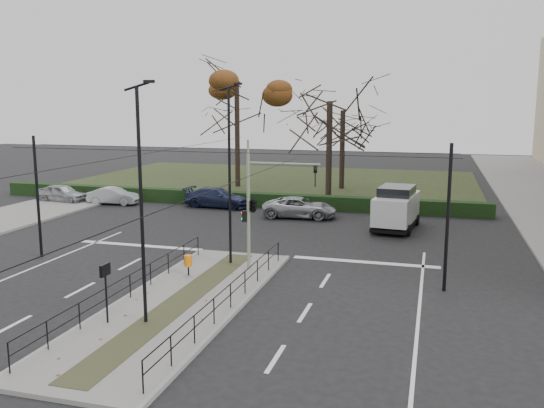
# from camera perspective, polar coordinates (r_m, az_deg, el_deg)

# --- Properties ---
(ground) EXTENTS (140.00, 140.00, 0.00)m
(ground) POSITION_cam_1_polar(r_m,az_deg,el_deg) (24.50, -6.56, -7.99)
(ground) COLOR black
(ground) RESTS_ON ground
(median_island) EXTENTS (4.40, 15.00, 0.14)m
(median_island) POSITION_cam_1_polar(r_m,az_deg,el_deg) (22.32, -9.04, -9.68)
(median_island) COLOR slate
(median_island) RESTS_ON ground
(park) EXTENTS (38.00, 26.00, 0.10)m
(park) POSITION_cam_1_polar(r_m,az_deg,el_deg) (56.08, 0.21, 2.28)
(park) COLOR #262E17
(park) RESTS_ON ground
(hedge) EXTENTS (38.00, 1.00, 1.00)m
(hedge) POSITION_cam_1_polar(r_m,az_deg,el_deg) (43.40, -4.57, 0.59)
(hedge) COLOR black
(hedge) RESTS_ON ground
(median_railing) EXTENTS (4.14, 13.24, 0.92)m
(median_railing) POSITION_cam_1_polar(r_m,az_deg,el_deg) (21.95, -9.22, -7.53)
(median_railing) COLOR black
(median_railing) RESTS_ON median_island
(catenary) EXTENTS (20.00, 34.00, 6.00)m
(catenary) POSITION_cam_1_polar(r_m,az_deg,el_deg) (25.16, -5.32, 0.52)
(catenary) COLOR black
(catenary) RESTS_ON ground
(traffic_light) EXTENTS (3.55, 2.00, 5.22)m
(traffic_light) POSITION_cam_1_polar(r_m,az_deg,el_deg) (25.44, -1.70, 0.10)
(traffic_light) COLOR gray
(traffic_light) RESTS_ON median_island
(litter_bin) EXTENTS (0.35, 0.35, 0.89)m
(litter_bin) POSITION_cam_1_polar(r_m,az_deg,el_deg) (25.31, -8.30, -5.61)
(litter_bin) COLOR black
(litter_bin) RESTS_ON median_island
(info_panel) EXTENTS (0.12, 0.54, 2.06)m
(info_panel) POSITION_cam_1_polar(r_m,az_deg,el_deg) (20.31, -16.20, -6.93)
(info_panel) COLOR black
(info_panel) RESTS_ON median_island
(streetlamp_median_near) EXTENTS (0.68, 0.14, 8.11)m
(streetlamp_median_near) POSITION_cam_1_polar(r_m,az_deg,el_deg) (19.44, -12.79, 0.06)
(streetlamp_median_near) COLOR black
(streetlamp_median_near) RESTS_ON median_island
(streetlamp_median_far) EXTENTS (0.69, 0.14, 8.28)m
(streetlamp_median_far) POSITION_cam_1_polar(r_m,az_deg,el_deg) (26.35, -4.19, 3.01)
(streetlamp_median_far) COLOR black
(streetlamp_median_far) RESTS_ON median_island
(parked_car_first) EXTENTS (4.26, 2.11, 1.39)m
(parked_car_first) POSITION_cam_1_polar(r_m,az_deg,el_deg) (47.12, -20.07, 1.00)
(parked_car_first) COLOR #9A9DA1
(parked_car_first) RESTS_ON ground
(parked_car_second) EXTENTS (3.98, 1.70, 1.27)m
(parked_car_second) POSITION_cam_1_polar(r_m,az_deg,el_deg) (45.01, -15.43, 0.78)
(parked_car_second) COLOR #9A9DA1
(parked_car_second) RESTS_ON ground
(parked_car_third) EXTENTS (5.05, 2.25, 1.44)m
(parked_car_third) POSITION_cam_1_polar(r_m,az_deg,el_deg) (42.37, -5.38, 0.65)
(parked_car_third) COLOR #1C2241
(parked_car_third) RESTS_ON ground
(parked_car_fourth) EXTENTS (5.04, 2.59, 1.36)m
(parked_car_fourth) POSITION_cam_1_polar(r_m,az_deg,el_deg) (38.40, 2.76, -0.34)
(parked_car_fourth) COLOR #9A9DA1
(parked_car_fourth) RESTS_ON ground
(white_van) EXTENTS (2.71, 5.22, 2.62)m
(white_van) POSITION_cam_1_polar(r_m,az_deg,el_deg) (35.53, 12.21, -0.28)
(white_van) COLOR silver
(white_van) RESTS_ON ground
(rust_tree) EXTENTS (8.45, 8.45, 12.04)m
(rust_tree) POSITION_cam_1_polar(r_m,az_deg,el_deg) (51.95, -3.51, 11.81)
(rust_tree) COLOR black
(rust_tree) RESTS_ON park
(bare_tree_center) EXTENTS (6.98, 6.98, 9.08)m
(bare_tree_center) POSITION_cam_1_polar(r_m,az_deg,el_deg) (50.95, 7.04, 8.64)
(bare_tree_center) COLOR black
(bare_tree_center) RESTS_ON park
(bare_tree_near) EXTENTS (7.17, 7.17, 10.09)m
(bare_tree_near) POSITION_cam_1_polar(r_m,az_deg,el_deg) (42.46, 5.74, 9.36)
(bare_tree_near) COLOR black
(bare_tree_near) RESTS_ON park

